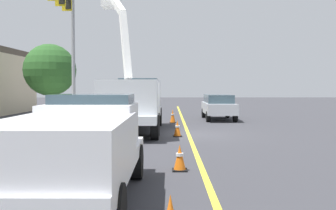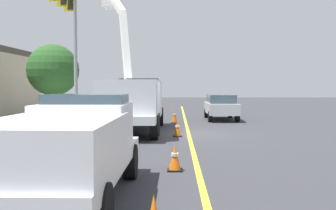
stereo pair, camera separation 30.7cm
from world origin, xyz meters
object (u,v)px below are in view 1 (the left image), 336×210
at_px(traffic_cone_mid_front, 180,158).
at_px(passing_minivan, 218,105).
at_px(traffic_cone_mid_rear, 177,129).
at_px(traffic_signal_mast, 65,18).
at_px(service_pickup_truck, 78,145).
at_px(traffic_cone_trailing, 173,116).
at_px(utility_bucket_truck, 134,99).

bearing_deg(traffic_cone_mid_front, passing_minivan, -11.54).
relative_size(traffic_cone_mid_rear, traffic_signal_mast, 0.08).
relative_size(service_pickup_truck, traffic_cone_trailing, 6.63).
height_order(traffic_cone_mid_rear, traffic_cone_trailing, traffic_cone_trailing).
distance_m(utility_bucket_truck, traffic_signal_mast, 6.69).
bearing_deg(traffic_cone_mid_rear, traffic_cone_mid_front, 178.73).
relative_size(service_pickup_truck, traffic_cone_mid_front, 8.07).
relative_size(passing_minivan, traffic_cone_trailing, 5.69).
xyz_separation_m(utility_bucket_truck, service_pickup_truck, (-11.63, 0.11, -0.50)).
bearing_deg(utility_bucket_truck, traffic_cone_trailing, -24.66).
bearing_deg(traffic_cone_mid_front, traffic_cone_trailing, -0.27).
xyz_separation_m(service_pickup_truck, traffic_cone_mid_rear, (9.65, -2.21, -0.76)).
height_order(service_pickup_truck, traffic_cone_trailing, service_pickup_truck).
relative_size(passing_minivan, traffic_cone_mid_front, 6.92).
relative_size(utility_bucket_truck, traffic_cone_mid_front, 11.81).
height_order(passing_minivan, traffic_cone_trailing, passing_minivan).
distance_m(passing_minivan, traffic_cone_mid_front, 15.92).
bearing_deg(service_pickup_truck, traffic_cone_mid_front, -36.78).
bearing_deg(traffic_signal_mast, traffic_cone_mid_rear, -127.51).
xyz_separation_m(passing_minivan, traffic_cone_mid_rear, (-8.69, 3.03, -0.61)).
distance_m(utility_bucket_truck, service_pickup_truck, 11.64).
xyz_separation_m(utility_bucket_truck, traffic_signal_mast, (2.79, 4.12, 4.47)).
bearing_deg(service_pickup_truck, traffic_cone_trailing, -7.53).
bearing_deg(utility_bucket_truck, service_pickup_truck, 179.48).
distance_m(service_pickup_truck, traffic_cone_trailing, 16.17).
distance_m(traffic_cone_mid_front, traffic_signal_mast, 14.36).
height_order(passing_minivan, traffic_cone_mid_front, passing_minivan).
bearing_deg(traffic_cone_mid_front, service_pickup_truck, 143.22).
height_order(traffic_cone_trailing, traffic_signal_mast, traffic_signal_mast).
bearing_deg(traffic_signal_mast, service_pickup_truck, -164.44).
bearing_deg(traffic_cone_trailing, service_pickup_truck, 172.47).
xyz_separation_m(service_pickup_truck, passing_minivan, (18.34, -5.24, -0.15)).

